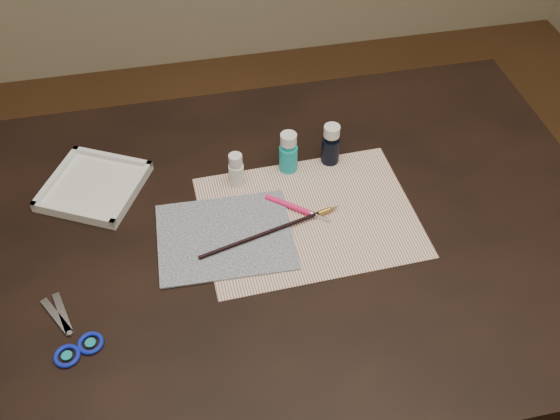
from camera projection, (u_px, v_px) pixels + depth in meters
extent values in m
cube|color=#422614|center=(280.00, 407.00, 1.75)|extent=(3.50, 3.50, 0.02)
cube|color=black|center=(280.00, 333.00, 1.47)|extent=(1.30, 0.90, 0.75)
cube|color=white|center=(309.00, 216.00, 1.21)|extent=(0.42, 0.33, 0.00)
cube|color=black|center=(225.00, 236.00, 1.18)|extent=(0.26, 0.21, 0.00)
cylinder|color=white|center=(236.00, 170.00, 1.25)|extent=(0.04, 0.04, 0.08)
cylinder|color=#15A8B1|center=(288.00, 152.00, 1.27)|extent=(0.04, 0.04, 0.09)
cylinder|color=black|center=(331.00, 144.00, 1.29)|extent=(0.04, 0.04, 0.09)
cube|color=white|center=(94.00, 186.00, 1.26)|extent=(0.24, 0.24, 0.02)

